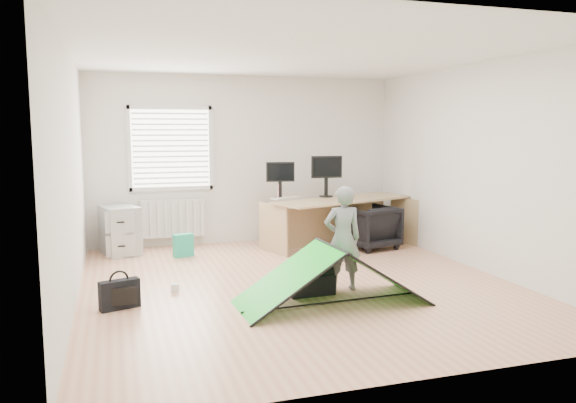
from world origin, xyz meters
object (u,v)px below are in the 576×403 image
object	(u,v)px
office_chair	(370,227)
monitor_left	(280,185)
laptop_bag	(120,294)
person	(343,238)
monitor_right	(326,182)
duffel_bag	(310,284)
kite	(332,275)
filing_cabinet	(120,230)
thermos	(279,191)
desk	(343,224)
storage_crate	(346,230)

from	to	relation	value
office_chair	monitor_left	bearing A→B (deg)	-32.20
laptop_bag	person	bearing A→B (deg)	-18.85
monitor_right	duffel_bag	world-z (taller)	monitor_right
monitor_left	kite	xyz separation A→B (m)	(-0.28, -2.89, -0.68)
duffel_bag	monitor_right	bearing A→B (deg)	63.02
filing_cabinet	monitor_left	size ratio (longest dim) A/B	1.65
monitor_right	kite	distance (m)	3.14
person	kite	xyz separation A→B (m)	(-0.30, -0.45, -0.29)
thermos	monitor_right	bearing A→B (deg)	-1.67
monitor_right	laptop_bag	world-z (taller)	monitor_right
desk	monitor_left	world-z (taller)	monitor_left
monitor_left	laptop_bag	xyz separation A→B (m)	(-2.44, -2.40, -0.84)
monitor_left	kite	distance (m)	2.98
monitor_left	storage_crate	bearing A→B (deg)	23.65
monitor_left	person	size ratio (longest dim) A/B	0.36
monitor_right	person	size ratio (longest dim) A/B	0.41
desk	thermos	size ratio (longest dim) A/B	10.04
kite	duffel_bag	world-z (taller)	kite
storage_crate	desk	bearing A→B (deg)	-117.66
thermos	kite	bearing A→B (deg)	-95.30
monitor_left	kite	world-z (taller)	monitor_left
monitor_right	office_chair	distance (m)	1.00
desk	monitor_left	xyz separation A→B (m)	(-0.92, 0.32, 0.60)
thermos	storage_crate	size ratio (longest dim) A/B	0.42
monitor_right	duffel_bag	xyz separation A→B (m)	(-1.14, -2.48, -0.91)
thermos	laptop_bag	xyz separation A→B (m)	(-2.43, -2.41, -0.74)
office_chair	duffel_bag	world-z (taller)	office_chair
monitor_left	office_chair	xyz separation A→B (m)	(1.34, -0.45, -0.65)
person	laptop_bag	size ratio (longest dim) A/B	2.98
filing_cabinet	laptop_bag	size ratio (longest dim) A/B	1.77
desk	kite	world-z (taller)	desk
monitor_right	kite	bearing A→B (deg)	-106.74
person	storage_crate	distance (m)	3.08
office_chair	storage_crate	size ratio (longest dim) A/B	1.36
desk	monitor_right	size ratio (longest dim) A/B	4.58
desk	office_chair	distance (m)	0.43
monitor_left	office_chair	distance (m)	1.55
laptop_bag	monitor_left	bearing A→B (deg)	26.65
office_chair	storage_crate	xyz separation A→B (m)	(-0.07, 0.78, -0.18)
kite	storage_crate	distance (m)	3.58
monitor_left	filing_cabinet	bearing A→B (deg)	-178.19
person	monitor_left	bearing A→B (deg)	-85.60
desk	laptop_bag	bearing A→B (deg)	-167.68
desk	duffel_bag	distance (m)	2.55
office_chair	laptop_bag	world-z (taller)	office_chair
filing_cabinet	monitor_right	size ratio (longest dim) A/B	1.44
monitor_right	storage_crate	distance (m)	1.06
desk	storage_crate	size ratio (longest dim) A/B	4.22
laptop_bag	filing_cabinet	bearing A→B (deg)	71.15
storage_crate	office_chair	bearing A→B (deg)	-85.04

